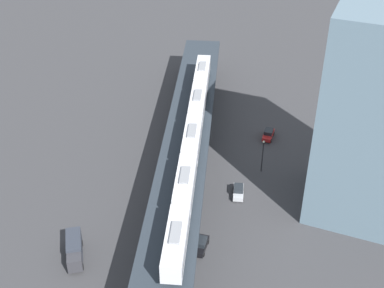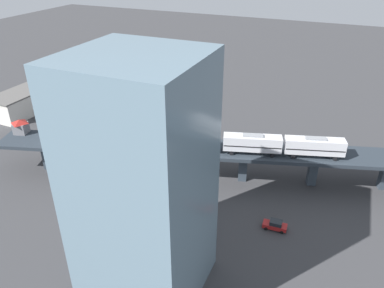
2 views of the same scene
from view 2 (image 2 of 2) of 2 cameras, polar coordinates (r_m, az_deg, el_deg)
name	(u,v)px [view 2 (image 2 of 2)]	position (r m, az deg, el deg)	size (l,w,h in m)	color
ground_plane	(204,177)	(84.94, 1.85, -5.04)	(400.00, 400.00, 0.00)	#38383A
elevated_viaduct	(205,152)	(81.50, 2.04, -1.22)	(35.00, 90.42, 7.60)	#283039
subway_train	(192,140)	(78.75, 0.00, 0.66)	(20.97, 60.48, 4.45)	silver
signal_hut	(20,126)	(95.02, -24.67, 2.51)	(4.02, 4.02, 3.40)	slate
street_car_black	(118,179)	(84.21, -11.23, -5.22)	(2.34, 4.58, 1.89)	black
street_car_silver	(176,199)	(76.78, -2.39, -8.32)	(2.97, 4.73, 1.89)	#B7BABF
street_car_red	(275,225)	(72.13, 12.55, -11.95)	(2.16, 4.50, 1.89)	#AD1E1E
delivery_truck	(125,135)	(100.68, -10.14, 1.39)	(5.84, 7.25, 3.20)	#333338
street_lamp	(213,201)	(70.88, 3.21, -8.72)	(0.44, 0.44, 6.94)	black
warehouse_building	(33,97)	(129.46, -23.01, 6.57)	(28.76, 10.77, 6.80)	beige
office_tower	(143,187)	(50.83, -7.46, -6.49)	(16.00, 16.00, 36.00)	slate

